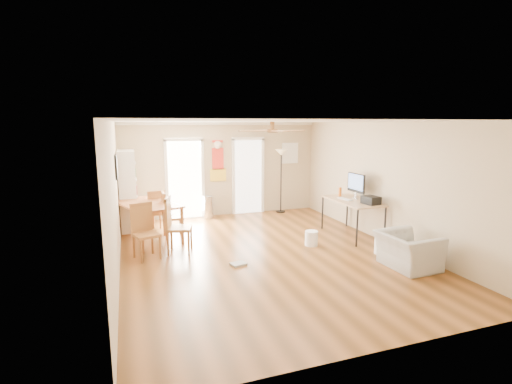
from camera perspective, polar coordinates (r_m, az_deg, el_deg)
name	(u,v)px	position (r m, az deg, el deg)	size (l,w,h in m)	color
floor	(266,254)	(7.63, 1.49, -9.30)	(7.00, 7.00, 0.00)	brown
ceiling	(266,121)	(7.18, 1.59, 10.63)	(5.50, 7.00, 0.00)	silver
wall_back	(222,169)	(10.61, -5.13, 3.44)	(5.50, 0.04, 2.60)	beige
wall_front	(381,243)	(4.29, 18.34, -7.30)	(5.50, 0.04, 2.60)	beige
wall_left	(115,199)	(6.84, -20.56, -0.95)	(0.04, 7.00, 2.60)	beige
wall_right	(385,182)	(8.64, 18.88, 1.37)	(0.04, 7.00, 2.60)	beige
crown_molding	(266,123)	(7.18, 1.59, 10.31)	(5.50, 7.00, 0.08)	white
kitchen_doorway	(185,180)	(10.43, -10.70, 1.80)	(0.90, 0.10, 2.10)	white
bathroom_doorway	(248,177)	(10.83, -1.23, 2.29)	(0.80, 0.10, 2.10)	white
wall_decal	(218,161)	(10.53, -5.78, 4.75)	(0.46, 0.03, 1.10)	red
ac_grille	(290,153)	(11.21, 5.15, 5.86)	(0.50, 0.04, 0.60)	white
framed_poster	(116,167)	(8.17, -20.36, 3.63)	(0.04, 0.66, 0.48)	black
ceiling_fan	(272,131)	(6.91, 2.47, 9.23)	(1.24, 1.24, 0.20)	#593819
bookshelf	(128,191)	(9.60, -18.82, 0.20)	(0.39, 0.87, 1.93)	silver
dining_table	(148,221)	(8.74, -16.02, -4.27)	(1.00, 1.67, 0.84)	#A36034
dining_chair_right_a	(173,215)	(8.75, -12.45, -3.40)	(0.43, 0.43, 1.04)	#9D6B32
dining_chair_right_b	(179,225)	(7.71, -11.51, -4.92)	(0.46, 0.46, 1.12)	#A67735
dining_chair_near	(146,232)	(7.52, -16.27, -5.80)	(0.43, 0.43, 1.05)	#A66D35
dining_chair_far	(155,211)	(9.34, -15.06, -2.76)	(0.41, 0.41, 1.01)	#9B5F32
trash_can	(208,207)	(10.43, -7.26, -2.25)	(0.29, 0.29, 0.62)	silver
torchiere_lamp	(281,181)	(10.95, 3.80, 1.65)	(0.35, 0.35, 1.83)	black
computer_desk	(352,218)	(8.98, 14.26, -3.82)	(0.78, 1.56, 0.83)	tan
imac	(356,186)	(9.03, 14.88, 0.85)	(0.09, 0.64, 0.59)	black
keyboard	(345,199)	(8.94, 13.29, -1.05)	(0.13, 0.41, 0.02)	silver
printer	(371,200)	(8.56, 16.97, -1.18)	(0.29, 0.34, 0.17)	black
orange_bottle	(340,192)	(9.30, 12.59, 0.02)	(0.07, 0.07, 0.21)	orange
wastebasket_a	(311,238)	(8.16, 8.37, -6.93)	(0.27, 0.27, 0.32)	white
wastebasket_b	(382,246)	(7.99, 18.44, -7.72)	(0.28, 0.28, 0.32)	white
floor_cloth	(238,264)	(7.05, -2.69, -10.81)	(0.27, 0.21, 0.04)	gray
armchair	(408,251)	(7.35, 21.96, -8.23)	(0.97, 0.85, 0.63)	#A7A6A1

